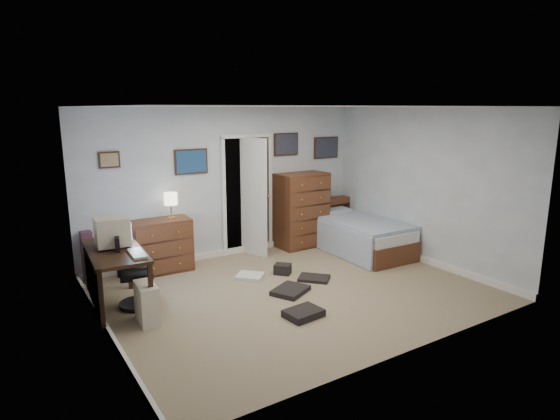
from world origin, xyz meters
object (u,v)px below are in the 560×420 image
(office_chair, at_px, (132,279))
(bed, at_px, (359,235))
(tall_dresser, at_px, (301,210))
(computer_desk, at_px, (108,265))
(low_dresser, at_px, (160,246))

(office_chair, relative_size, bed, 0.49)
(office_chair, height_order, tall_dresser, tall_dresser)
(computer_desk, relative_size, office_chair, 1.46)
(computer_desk, bearing_deg, low_dresser, 50.68)
(bed, bearing_deg, office_chair, -174.62)
(tall_dresser, bearing_deg, office_chair, -164.97)
(low_dresser, bearing_deg, office_chair, -121.59)
(computer_desk, distance_m, low_dresser, 1.48)
(computer_desk, height_order, bed, computer_desk)
(low_dresser, bearing_deg, bed, -12.56)
(computer_desk, height_order, low_dresser, low_dresser)
(low_dresser, height_order, bed, low_dresser)
(tall_dresser, height_order, bed, tall_dresser)
(office_chair, height_order, low_dresser, office_chair)
(computer_desk, distance_m, tall_dresser, 3.78)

